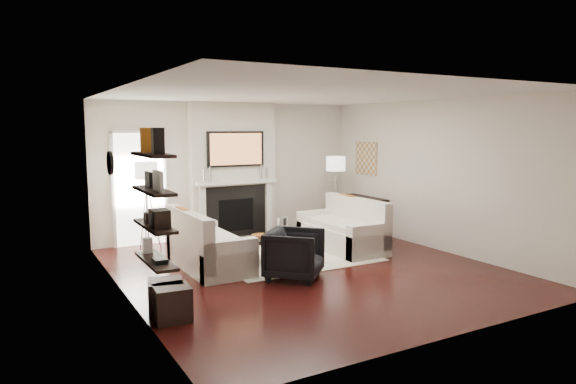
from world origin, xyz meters
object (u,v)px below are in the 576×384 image
armchair (295,252)px  coffee_table (274,237)px  ottoman_near (166,297)px  lamp_left_shade (146,170)px  loveseat_right_base (341,238)px  lamp_right_shade (336,164)px  loveseat_left_base (210,255)px

armchair → coffee_table: bearing=33.4°
coffee_table → ottoman_near: 2.73m
lamp_left_shade → loveseat_right_base: bearing=-27.4°
armchair → lamp_right_shade: bearing=0.1°
loveseat_left_base → lamp_left_shade: size_ratio=4.50×
loveseat_right_base → ottoman_near: bearing=-156.1°
loveseat_left_base → lamp_left_shade: 2.10m
loveseat_right_base → lamp_right_shade: (0.81, 1.38, 1.24)m
coffee_table → lamp_left_shade: lamp_left_shade is taller
loveseat_left_base → lamp_right_shade: lamp_right_shade is taller
loveseat_left_base → armchair: 1.45m
lamp_left_shade → ottoman_near: (-0.62, -3.25, -1.25)m
armchair → lamp_left_shade: size_ratio=1.97×
armchair → loveseat_left_base: bearing=82.3°
lamp_left_shade → lamp_right_shade: size_ratio=1.00×
armchair → lamp_left_shade: bearing=72.1°
armchair → lamp_left_shade: lamp_left_shade is taller
lamp_right_shade → ottoman_near: bearing=-146.2°
loveseat_left_base → armchair: bearing=-52.1°
loveseat_right_base → coffee_table: 1.47m
loveseat_right_base → lamp_right_shade: lamp_right_shade is taller
loveseat_left_base → lamp_right_shade: bearing=22.5°
loveseat_right_base → ottoman_near: (-3.71, -1.64, -0.01)m
coffee_table → armchair: bearing=-101.0°
coffee_table → lamp_right_shade: (2.26, 1.51, 1.05)m
lamp_left_shade → coffee_table: bearing=-46.6°
lamp_right_shade → coffee_table: bearing=-146.3°
armchair → ottoman_near: (-2.06, -0.50, -0.19)m
loveseat_left_base → loveseat_right_base: same height
loveseat_right_base → lamp_right_shade: 2.02m
lamp_left_shade → lamp_right_shade: bearing=-3.3°
loveseat_right_base → lamp_left_shade: 3.70m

